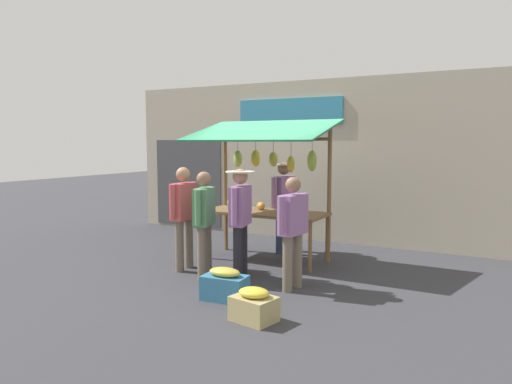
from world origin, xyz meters
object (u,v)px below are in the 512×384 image
object	(u,v)px
shopper_in_grey_tee	(184,210)
shopper_with_ponytail	(293,225)
market_stall	(264,173)
shopper_with_shopping_bag	(204,216)
produce_crate_near	(254,306)
vendor_with_sunhat	(284,199)
produce_crate_side	(225,285)
shopper_in_striped_shirt	(240,214)

from	to	relation	value
shopper_in_grey_tee	shopper_with_ponytail	world-z (taller)	shopper_in_grey_tee
market_stall	shopper_with_shopping_bag	xyz separation A→B (m)	(0.29, 1.44, -0.60)
shopper_with_shopping_bag	produce_crate_near	bearing A→B (deg)	-145.96
market_stall	shopper_in_grey_tee	world-z (taller)	market_stall
market_stall	vendor_with_sunhat	xyz separation A→B (m)	(-0.04, -0.71, -0.53)
shopper_in_grey_tee	shopper_with_shopping_bag	bearing A→B (deg)	-114.19
shopper_with_shopping_bag	shopper_in_grey_tee	bearing A→B (deg)	52.27
produce_crate_side	shopper_with_shopping_bag	bearing A→B (deg)	-42.24
shopper_in_striped_shirt	produce_crate_side	world-z (taller)	shopper_in_striped_shirt
market_stall	shopper_with_shopping_bag	size ratio (longest dim) A/B	1.52
vendor_with_sunhat	shopper_with_shopping_bag	world-z (taller)	vendor_with_sunhat
shopper_in_striped_shirt	shopper_in_grey_tee	bearing A→B (deg)	73.75
vendor_with_sunhat	produce_crate_near	size ratio (longest dim) A/B	3.07
vendor_with_sunhat	shopper_with_ponytail	distance (m)	2.38
produce_crate_side	produce_crate_near	bearing A→B (deg)	145.89
market_stall	produce_crate_near	world-z (taller)	market_stall
shopper_with_ponytail	shopper_in_striped_shirt	bearing A→B (deg)	91.70
market_stall	shopper_in_striped_shirt	xyz separation A→B (m)	(-0.26, 1.28, -0.54)
vendor_with_sunhat	produce_crate_near	bearing A→B (deg)	25.39
market_stall	shopper_in_striped_shirt	size ratio (longest dim) A/B	1.47
market_stall	shopper_with_ponytail	world-z (taller)	market_stall
market_stall	vendor_with_sunhat	distance (m)	0.88
shopper_in_striped_shirt	produce_crate_side	bearing A→B (deg)	-175.36
shopper_in_striped_shirt	vendor_with_sunhat	bearing A→B (deg)	-7.66
shopper_in_striped_shirt	market_stall	bearing A→B (deg)	-2.50
shopper_with_shopping_bag	produce_crate_near	size ratio (longest dim) A/B	2.95
shopper_with_ponytail	produce_crate_side	distance (m)	1.27
shopper_in_striped_shirt	shopper_with_shopping_bag	bearing A→B (deg)	92.48
market_stall	shopper_in_grey_tee	size ratio (longest dim) A/B	1.47
vendor_with_sunhat	shopper_in_grey_tee	distance (m)	2.13
shopper_with_shopping_bag	produce_crate_near	distance (m)	2.17
vendor_with_sunhat	shopper_in_grey_tee	bearing A→B (deg)	-19.11
market_stall	vendor_with_sunhat	world-z (taller)	market_stall
produce_crate_side	market_stall	bearing A→B (deg)	-75.39
market_stall	shopper_with_ponytail	distance (m)	1.92
shopper_with_shopping_bag	vendor_with_sunhat	bearing A→B (deg)	-25.91
market_stall	shopper_in_grey_tee	bearing A→B (deg)	55.78
produce_crate_near	vendor_with_sunhat	bearing A→B (deg)	-69.91
shopper_in_grey_tee	market_stall	bearing A→B (deg)	-37.82
market_stall	shopper_in_striped_shirt	world-z (taller)	market_stall
market_stall	shopper_with_ponytail	bearing A→B (deg)	130.52
vendor_with_sunhat	produce_crate_side	xyz separation A→B (m)	(-0.54, 2.94, -0.82)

